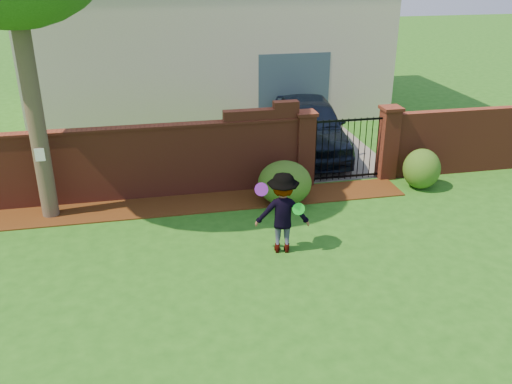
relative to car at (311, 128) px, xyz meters
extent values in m
cube|color=#225B16|center=(-3.20, -6.07, -0.80)|extent=(80.00, 80.00, 0.01)
cube|color=#3A1D0A|center=(-4.15, -2.73, -0.78)|extent=(11.10, 1.08, 0.03)
cube|color=maroon|center=(-5.35, -2.07, 0.05)|extent=(8.70, 0.25, 1.70)
cube|color=maroon|center=(-1.90, -2.07, 1.05)|extent=(1.80, 0.25, 0.30)
cube|color=maroon|center=(-1.30, -2.07, 1.28)|extent=(0.60, 0.25, 0.16)
cube|color=maroon|center=(-5.35, -2.07, 0.93)|extent=(8.70, 0.31, 0.06)
cube|color=maroon|center=(3.40, -2.07, 0.05)|extent=(4.00, 0.25, 1.70)
cube|color=maroon|center=(-0.80, -2.07, 0.10)|extent=(0.42, 0.42, 1.80)
cube|color=maroon|center=(-0.80, -2.07, 1.04)|extent=(0.50, 0.50, 0.08)
cube|color=maroon|center=(1.40, -2.07, 0.10)|extent=(0.42, 0.42, 1.80)
cube|color=maroon|center=(1.40, -2.07, 1.04)|extent=(0.50, 0.50, 0.08)
cylinder|color=black|center=(-0.51, -2.07, 0.05)|extent=(0.02, 0.02, 1.60)
cylinder|color=black|center=(-0.35, -2.07, 0.05)|extent=(0.02, 0.02, 1.60)
cylinder|color=black|center=(-0.19, -2.07, 0.05)|extent=(0.02, 0.02, 1.60)
cylinder|color=black|center=(-0.03, -2.07, 0.05)|extent=(0.02, 0.02, 1.60)
cylinder|color=black|center=(0.14, -2.07, 0.05)|extent=(0.02, 0.02, 1.60)
cylinder|color=black|center=(0.30, -2.07, 0.05)|extent=(0.02, 0.02, 1.60)
cylinder|color=black|center=(0.46, -2.07, 0.05)|extent=(0.02, 0.02, 1.60)
cylinder|color=black|center=(0.62, -2.07, 0.05)|extent=(0.02, 0.02, 1.60)
cylinder|color=black|center=(0.78, -2.07, 0.05)|extent=(0.02, 0.02, 1.60)
cylinder|color=black|center=(0.94, -2.07, 0.05)|extent=(0.02, 0.02, 1.60)
cylinder|color=black|center=(1.11, -2.07, 0.05)|extent=(0.02, 0.02, 1.60)
cube|color=black|center=(0.30, -2.07, -0.68)|extent=(1.78, 0.03, 0.05)
cube|color=black|center=(0.30, -2.07, 0.80)|extent=(1.78, 0.03, 0.05)
cube|color=#64635E|center=(0.30, 1.93, -0.79)|extent=(3.20, 8.00, 0.01)
cube|color=beige|center=(-2.20, 5.93, 2.20)|extent=(12.00, 6.00, 6.00)
cube|color=#384C5B|center=(0.30, 2.98, 0.40)|extent=(2.40, 0.12, 2.40)
imported|color=black|center=(0.00, 0.00, 0.00)|extent=(2.40, 4.86, 1.59)
cylinder|color=#443629|center=(-6.80, -2.67, 2.70)|extent=(0.36, 0.36, 7.00)
cube|color=white|center=(-6.80, -2.86, 0.70)|extent=(0.20, 0.01, 0.28)
ellipsoid|color=#225018|center=(-1.56, -3.08, -0.29)|extent=(1.24, 1.24, 1.01)
ellipsoid|color=#225018|center=(1.97, -2.87, -0.30)|extent=(0.91, 0.91, 1.00)
ellipsoid|color=#225018|center=(2.02, -2.78, -0.41)|extent=(0.86, 0.86, 0.77)
imported|color=gray|center=(-2.17, -5.25, 0.02)|extent=(1.15, 0.79, 1.63)
cylinder|color=purple|center=(-2.57, -5.17, 0.52)|extent=(0.27, 0.16, 0.26)
cylinder|color=#1CD630|center=(-1.92, -5.45, 0.18)|extent=(0.24, 0.08, 0.24)
camera|label=1|loc=(-4.59, -14.38, 4.59)|focal=38.63mm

